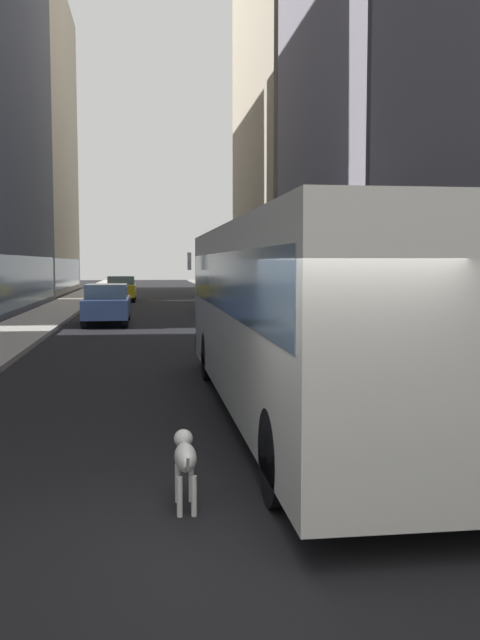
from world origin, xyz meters
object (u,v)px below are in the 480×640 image
object	(u,v)px
dalmatian_dog	(185,457)
transit_bus	(300,306)
car_yellow_taxi	(122,288)
box_truck	(269,287)
car_blue_hatchback	(107,304)
car_black_suv	(230,297)

from	to	relation	value
dalmatian_dog	transit_bus	bearing A→B (deg)	62.83
car_yellow_taxi	box_truck	distance (m)	23.25
transit_bus	car_yellow_taxi	world-z (taller)	transit_bus
car_yellow_taxi	dalmatian_dog	xyz separation A→B (m)	(1.92, -38.35, -0.31)
car_yellow_taxi	transit_bus	bearing A→B (deg)	-83.35
box_truck	dalmatian_dog	size ratio (longest dim) A/B	7.79
car_yellow_taxi	dalmatian_dog	size ratio (longest dim) A/B	4.67
car_blue_hatchback	car_black_suv	size ratio (longest dim) A/B	1.05
box_truck	transit_bus	bearing A→B (deg)	-97.76
transit_bus	dalmatian_dog	distance (m)	4.73
car_black_suv	car_yellow_taxi	world-z (taller)	same
transit_bus	box_truck	distance (m)	11.85
car_blue_hatchback	car_black_suv	distance (m)	7.55
transit_bus	box_truck	xyz separation A→B (m)	(1.60, 11.75, -0.11)
car_blue_hatchback	car_black_suv	xyz separation A→B (m)	(5.60, 5.06, -0.00)
car_black_suv	car_yellow_taxi	bearing A→B (deg)	115.09
car_blue_hatchback	dalmatian_dog	world-z (taller)	car_blue_hatchback
transit_bus	car_black_suv	world-z (taller)	transit_bus
car_black_suv	dalmatian_dog	bearing A→B (deg)	-97.94
car_blue_hatchback	dalmatian_dog	bearing A→B (deg)	-84.87
car_blue_hatchback	car_yellow_taxi	world-z (taller)	same
transit_bus	car_blue_hatchback	size ratio (longest dim) A/B	2.53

